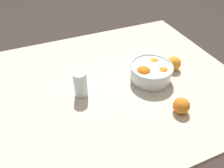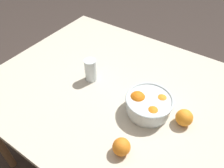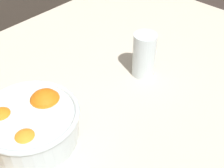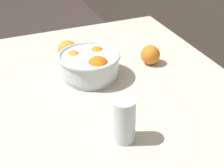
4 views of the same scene
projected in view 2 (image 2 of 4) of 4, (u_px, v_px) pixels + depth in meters
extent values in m
plane|color=#3D332D|center=(115.00, 158.00, 1.69)|extent=(12.00, 12.00, 0.00)
cube|color=beige|center=(116.00, 89.00, 1.17)|extent=(1.34, 1.07, 0.03)
cylinder|color=#936B47|center=(88.00, 62.00, 1.97)|extent=(0.05, 0.05, 0.74)
cylinder|color=silver|center=(148.00, 110.00, 1.03)|extent=(0.20, 0.20, 0.02)
cylinder|color=silver|center=(149.00, 104.00, 1.00)|extent=(0.21, 0.21, 0.06)
torus|color=silver|center=(150.00, 99.00, 0.98)|extent=(0.22, 0.22, 0.01)
sphere|color=orange|center=(137.00, 100.00, 1.01)|extent=(0.08, 0.08, 0.08)
sphere|color=orange|center=(152.00, 114.00, 0.95)|extent=(0.07, 0.07, 0.07)
sphere|color=orange|center=(161.00, 101.00, 1.01)|extent=(0.07, 0.07, 0.07)
cylinder|color=#F4A314|center=(91.00, 72.00, 1.16)|extent=(0.06, 0.06, 0.10)
cylinder|color=silver|center=(91.00, 70.00, 1.16)|extent=(0.06, 0.06, 0.13)
sphere|color=orange|center=(184.00, 118.00, 0.96)|extent=(0.08, 0.08, 0.08)
sphere|color=orange|center=(121.00, 147.00, 0.86)|extent=(0.07, 0.07, 0.07)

